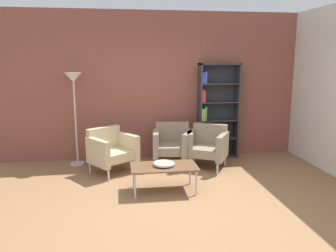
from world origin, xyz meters
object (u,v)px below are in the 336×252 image
(armchair_by_bookshelf, at_px, (172,143))
(floor_lamp_torchiere, at_px, (74,88))
(coffee_table_low, at_px, (164,168))
(decorative_bowl, at_px, (164,164))
(armchair_near_window, at_px, (207,145))
(bookshelf_tall, at_px, (215,112))
(armchair_spare_guest, at_px, (111,149))

(armchair_by_bookshelf, xyz_separation_m, floor_lamp_torchiere, (-1.80, 0.25, 1.03))
(coffee_table_low, distance_m, decorative_bowl, 0.07)
(armchair_near_window, distance_m, floor_lamp_torchiere, 2.66)
(decorative_bowl, height_order, floor_lamp_torchiere, floor_lamp_torchiere)
(bookshelf_tall, xyz_separation_m, armchair_by_bookshelf, (-0.93, -0.40, -0.51))
(bookshelf_tall, xyz_separation_m, armchair_near_window, (-0.33, -0.66, -0.51))
(armchair_near_window, height_order, floor_lamp_torchiere, floor_lamp_torchiere)
(bookshelf_tall, distance_m, armchair_by_bookshelf, 1.13)
(armchair_spare_guest, relative_size, floor_lamp_torchiere, 0.54)
(decorative_bowl, xyz_separation_m, floor_lamp_torchiere, (-1.46, 1.56, 1.01))
(armchair_by_bookshelf, xyz_separation_m, armchair_spare_guest, (-1.15, -0.30, 0.00))
(armchair_spare_guest, bearing_deg, bookshelf_tall, -16.84)
(decorative_bowl, distance_m, armchair_near_window, 1.41)
(floor_lamp_torchiere, bearing_deg, armchair_near_window, -11.96)
(armchair_by_bookshelf, distance_m, floor_lamp_torchiere, 2.09)
(floor_lamp_torchiere, bearing_deg, decorative_bowl, -46.90)
(armchair_near_window, relative_size, floor_lamp_torchiere, 0.54)
(armchair_spare_guest, relative_size, armchair_near_window, 1.01)
(coffee_table_low, relative_size, decorative_bowl, 3.12)
(bookshelf_tall, relative_size, floor_lamp_torchiere, 1.09)
(floor_lamp_torchiere, bearing_deg, coffee_table_low, -46.90)
(armchair_spare_guest, distance_m, floor_lamp_torchiere, 1.34)
(armchair_near_window, bearing_deg, decorative_bowl, -101.37)
(bookshelf_tall, xyz_separation_m, coffee_table_low, (-1.26, -1.71, -0.56))
(armchair_by_bookshelf, height_order, armchair_near_window, same)
(bookshelf_tall, bearing_deg, armchair_by_bookshelf, -156.77)
(decorative_bowl, bearing_deg, armchair_spare_guest, 128.75)
(armchair_spare_guest, height_order, floor_lamp_torchiere, floor_lamp_torchiere)
(armchair_by_bookshelf, distance_m, armchair_near_window, 0.65)
(armchair_near_window, xyz_separation_m, floor_lamp_torchiere, (-2.40, 0.51, 1.03))
(bookshelf_tall, relative_size, armchair_spare_guest, 2.01)
(armchair_by_bookshelf, distance_m, armchair_spare_guest, 1.18)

